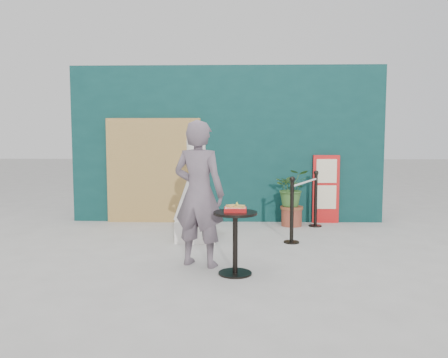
% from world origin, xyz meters
% --- Properties ---
extents(ground, '(60.00, 60.00, 0.00)m').
position_xyz_m(ground, '(0.00, 0.00, 0.00)').
color(ground, '#ADAAA5').
rests_on(ground, ground).
extents(back_wall, '(6.00, 0.30, 3.00)m').
position_xyz_m(back_wall, '(0.00, 3.15, 1.50)').
color(back_wall, '#0A3131').
rests_on(back_wall, ground).
extents(bamboo_fence, '(1.80, 0.08, 2.00)m').
position_xyz_m(bamboo_fence, '(-1.40, 2.94, 1.00)').
color(bamboo_fence, tan).
rests_on(bamboo_fence, ground).
extents(woman, '(0.78, 0.64, 1.84)m').
position_xyz_m(woman, '(-0.28, 0.05, 0.92)').
color(woman, slate).
rests_on(woman, ground).
extents(menu_board, '(0.50, 0.07, 1.30)m').
position_xyz_m(menu_board, '(1.90, 2.95, 0.65)').
color(menu_board, red).
rests_on(menu_board, ground).
extents(statue, '(0.73, 0.73, 1.86)m').
position_xyz_m(statue, '(-0.44, 1.45, 0.76)').
color(statue, white).
rests_on(statue, ground).
extents(cafe_table, '(0.52, 0.52, 0.75)m').
position_xyz_m(cafe_table, '(0.18, -0.30, 0.50)').
color(cafe_table, black).
rests_on(cafe_table, ground).
extents(food_basket, '(0.26, 0.19, 0.11)m').
position_xyz_m(food_basket, '(0.18, -0.30, 0.79)').
color(food_basket, '#B21313').
rests_on(food_basket, cafe_table).
extents(planter, '(0.62, 0.54, 1.05)m').
position_xyz_m(planter, '(1.21, 2.64, 0.61)').
color(planter, '#974A31').
rests_on(planter, ground).
extents(stanchion_barrier, '(0.84, 1.54, 1.03)m').
position_xyz_m(stanchion_barrier, '(1.34, 1.95, 0.49)').
color(stanchion_barrier, black).
rests_on(stanchion_barrier, ground).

